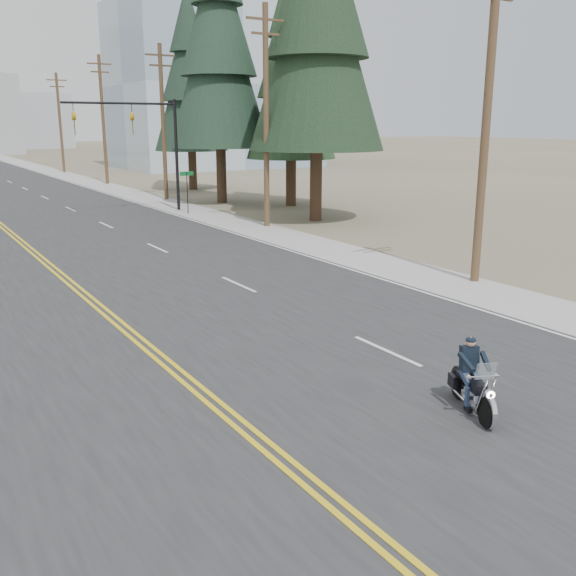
# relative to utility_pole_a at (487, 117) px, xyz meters

# --- Properties ---
(ground_plane) EXTENTS (400.00, 400.00, 0.00)m
(ground_plane) POSITION_rel_utility_pole_a_xyz_m (-12.50, -8.00, -5.73)
(ground_plane) COLOR #776D56
(ground_plane) RESTS_ON ground
(sidewalk_right) EXTENTS (3.00, 200.00, 0.01)m
(sidewalk_right) POSITION_rel_utility_pole_a_xyz_m (-1.00, 62.00, -5.73)
(sidewalk_right) COLOR #A5A5A0
(sidewalk_right) RESTS_ON ground
(traffic_mast_right) EXTENTS (7.10, 0.26, 7.00)m
(traffic_mast_right) POSITION_rel_utility_pole_a_xyz_m (-3.52, 24.00, -0.79)
(traffic_mast_right) COLOR black
(traffic_mast_right) RESTS_ON ground
(street_sign) EXTENTS (0.90, 0.06, 2.62)m
(street_sign) POSITION_rel_utility_pole_a_xyz_m (-1.70, 22.00, -3.93)
(street_sign) COLOR black
(street_sign) RESTS_ON ground
(utility_pole_a) EXTENTS (2.20, 0.30, 11.00)m
(utility_pole_a) POSITION_rel_utility_pole_a_xyz_m (0.00, 0.00, 0.00)
(utility_pole_a) COLOR brown
(utility_pole_a) RESTS_ON ground
(utility_pole_b) EXTENTS (2.20, 0.30, 11.50)m
(utility_pole_b) POSITION_rel_utility_pole_a_xyz_m (0.00, 15.00, 0.25)
(utility_pole_b) COLOR brown
(utility_pole_b) RESTS_ON ground
(utility_pole_c) EXTENTS (2.20, 0.30, 11.00)m
(utility_pole_c) POSITION_rel_utility_pole_a_xyz_m (0.00, 30.00, 0.00)
(utility_pole_c) COLOR brown
(utility_pole_c) RESTS_ON ground
(utility_pole_d) EXTENTS (2.20, 0.30, 11.50)m
(utility_pole_d) POSITION_rel_utility_pole_a_xyz_m (0.00, 45.00, 0.25)
(utility_pole_d) COLOR brown
(utility_pole_d) RESTS_ON ground
(utility_pole_e) EXTENTS (2.20, 0.30, 11.00)m
(utility_pole_e) POSITION_rel_utility_pole_a_xyz_m (0.00, 62.00, 0.00)
(utility_pole_e) COLOR brown
(utility_pole_e) RESTS_ON ground
(glass_building) EXTENTS (24.00, 16.00, 20.00)m
(glass_building) POSITION_rel_utility_pole_a_xyz_m (19.50, 62.00, 4.27)
(glass_building) COLOR #9EB5CC
(glass_building) RESTS_ON ground
(haze_bldg_c) EXTENTS (16.00, 12.00, 18.00)m
(haze_bldg_c) POSITION_rel_utility_pole_a_xyz_m (27.50, 102.00, 3.27)
(haze_bldg_c) COLOR #B7BCC6
(haze_bldg_c) RESTS_ON ground
(haze_bldg_e) EXTENTS (14.00, 14.00, 12.00)m
(haze_bldg_e) POSITION_rel_utility_pole_a_xyz_m (12.50, 142.00, 0.27)
(haze_bldg_e) COLOR #B7BCC6
(haze_bldg_e) RESTS_ON ground
(motorcyclist) EXTENTS (1.51, 2.06, 1.48)m
(motorcyclist) POSITION_rel_utility_pole_a_xyz_m (-8.33, -7.54, -4.99)
(motorcyclist) COLOR black
(motorcyclist) RESTS_ON ground
(conifer_near) EXTENTS (7.64, 7.64, 20.22)m
(conifer_near) POSITION_rel_utility_pole_a_xyz_m (3.50, 15.37, 5.88)
(conifer_near) COLOR #382619
(conifer_near) RESTS_ON ground
(conifer_mid) EXTENTS (6.04, 6.04, 16.10)m
(conifer_mid) POSITION_rel_utility_pole_a_xyz_m (5.99, 22.07, 3.51)
(conifer_mid) COLOR #382619
(conifer_mid) RESTS_ON ground
(conifer_tall) EXTENTS (6.99, 6.99, 19.42)m
(conifer_tall) POSITION_rel_utility_pole_a_xyz_m (2.69, 26.12, 5.42)
(conifer_tall) COLOR #382619
(conifer_tall) RESTS_ON ground
(conifer_far) EXTENTS (6.13, 6.13, 16.42)m
(conifer_far) POSITION_rel_utility_pole_a_xyz_m (4.75, 35.94, 3.69)
(conifer_far) COLOR #382619
(conifer_far) RESTS_ON ground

